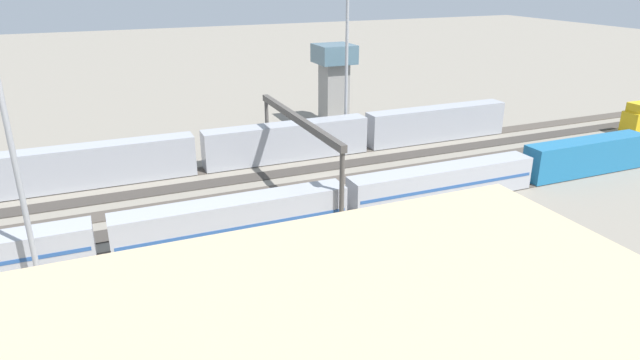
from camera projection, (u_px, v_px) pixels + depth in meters
The scene contains 11 objects.
ground_plane at pixel (323, 183), 67.95m from camera, with size 400.00×400.00×0.00m, color gray.
track_bed_0 at pixel (295, 158), 76.52m from camera, with size 140.00×2.80×0.12m, color #4C443D.
track_bed_1 at pixel (308, 170), 72.22m from camera, with size 140.00×2.80×0.12m, color #3D3833.
track_bed_2 at pixel (323, 182), 67.93m from camera, with size 140.00×2.80×0.12m, color #4C443D.
track_bed_3 at pixel (340, 197), 63.63m from camera, with size 140.00×2.80×0.12m, color #3D3833.
track_bed_4 at pixel (360, 213), 59.34m from camera, with size 140.00×2.80×0.12m, color #4C443D.
train_on_track_0 at pixel (287, 141), 75.21m from camera, with size 71.40×3.00×5.00m.
train_on_track_4 at pixel (327, 202), 57.21m from camera, with size 90.60×3.06×4.40m.
light_mast_0 at pixel (347, 39), 76.72m from camera, with size 2.80×0.70×23.85m.
signal_gantry at pixel (298, 127), 64.11m from camera, with size 0.70×25.00×8.80m.
control_tower at pixel (334, 78), 91.33m from camera, with size 6.00×6.00×13.18m.
Camera 1 is at (25.10, 58.11, 24.70)m, focal length 30.95 mm.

